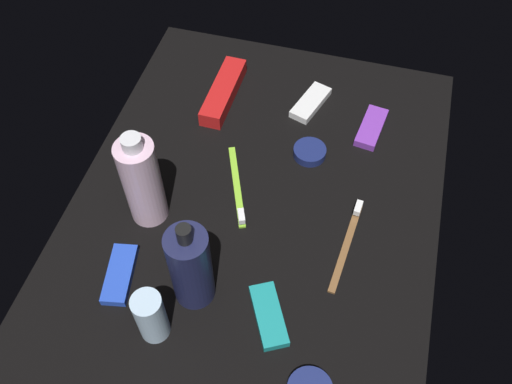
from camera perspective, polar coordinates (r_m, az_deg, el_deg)
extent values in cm
cube|color=black|center=(99.92, 0.00, -1.21)|extent=(84.00, 64.00, 1.20)
cylinder|color=#1B1E42|center=(84.08, -6.67, -7.65)|extent=(6.42, 6.42, 15.95)
cylinder|color=black|center=(76.00, -7.34, -4.31)|extent=(2.20, 2.20, 2.80)
cylinder|color=silver|center=(92.93, -11.51, 0.95)|extent=(6.39, 6.39, 17.42)
cylinder|color=silver|center=(85.44, -12.58, 4.89)|extent=(3.20, 3.20, 2.20)
cylinder|color=silver|center=(84.72, -10.67, -12.35)|extent=(4.51, 4.51, 10.18)
cube|color=brown|center=(95.23, 9.17, -5.46)|extent=(18.03, 2.93, 0.90)
cube|color=white|center=(98.49, 10.38, -1.60)|extent=(2.69, 1.35, 1.20)
cube|color=#8CD133|center=(101.10, -1.97, 0.72)|extent=(17.10, 7.97, 0.90)
cube|color=white|center=(95.95, -1.51, -2.48)|extent=(2.82, 2.01, 1.20)
cube|color=red|center=(115.38, -3.33, 10.16)|extent=(17.71, 4.84, 3.20)
cube|color=purple|center=(111.83, 11.68, 6.46)|extent=(10.85, 5.40, 1.50)
cube|color=blue|center=(93.76, -13.71, -8.15)|extent=(10.96, 5.85, 1.50)
cube|color=white|center=(114.74, 5.59, 9.06)|extent=(11.13, 7.02, 1.50)
cube|color=teal|center=(88.12, 1.31, -12.48)|extent=(11.06, 8.40, 1.50)
cylinder|color=navy|center=(105.80, 5.49, 4.08)|extent=(6.17, 6.17, 1.71)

